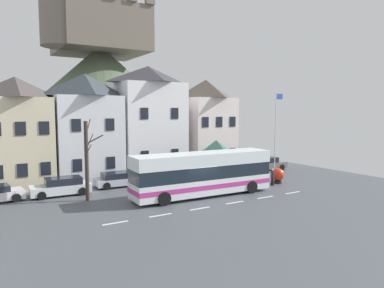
{
  "coord_description": "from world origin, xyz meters",
  "views": [
    {
      "loc": [
        -14.18,
        -22.16,
        6.68
      ],
      "look_at": [
        1.48,
        3.62,
        3.81
      ],
      "focal_mm": 32.88,
      "sensor_mm": 36.0,
      "label": 1
    }
  ],
  "objects_px": {
    "parked_car_02": "(61,187)",
    "parked_car_04": "(119,179)",
    "townhouse_00": "(17,132)",
    "hilltop_castle": "(101,96)",
    "townhouse_03": "(206,124)",
    "parked_car_01": "(222,169)",
    "harbour_buoy": "(278,175)",
    "parked_car_00": "(266,164)",
    "pedestrian_03": "(244,173)",
    "pedestrian_00": "(272,176)",
    "bare_tree_00": "(87,160)",
    "bus_shelter": "(216,148)",
    "transit_bus": "(203,174)",
    "townhouse_02": "(149,121)",
    "townhouse_01": "(86,128)",
    "pedestrian_02": "(233,174)",
    "pedestrian_01": "(262,176)",
    "flagpole": "(276,129)",
    "public_bench": "(196,175)"
  },
  "relations": [
    {
      "from": "parked_car_02",
      "to": "parked_car_04",
      "type": "relative_size",
      "value": 1.08
    },
    {
      "from": "townhouse_00",
      "to": "hilltop_castle",
      "type": "bearing_deg",
      "value": 56.64
    },
    {
      "from": "townhouse_03",
      "to": "parked_car_01",
      "type": "bearing_deg",
      "value": -102.42
    },
    {
      "from": "townhouse_00",
      "to": "parked_car_02",
      "type": "height_order",
      "value": "townhouse_00"
    },
    {
      "from": "hilltop_castle",
      "to": "harbour_buoy",
      "type": "xyz_separation_m",
      "value": [
        6.48,
        -32.41,
        -8.26
      ]
    },
    {
      "from": "parked_car_00",
      "to": "pedestrian_03",
      "type": "xyz_separation_m",
      "value": [
        -6.59,
        -4.18,
        0.17
      ]
    },
    {
      "from": "pedestrian_00",
      "to": "bare_tree_00",
      "type": "bearing_deg",
      "value": 167.88
    },
    {
      "from": "pedestrian_03",
      "to": "hilltop_castle",
      "type": "bearing_deg",
      "value": 97.54
    },
    {
      "from": "bus_shelter",
      "to": "bare_tree_00",
      "type": "relative_size",
      "value": 0.65
    },
    {
      "from": "hilltop_castle",
      "to": "parked_car_04",
      "type": "bearing_deg",
      "value": -104.04
    },
    {
      "from": "transit_bus",
      "to": "pedestrian_03",
      "type": "relative_size",
      "value": 7.27
    },
    {
      "from": "townhouse_02",
      "to": "bus_shelter",
      "type": "distance_m",
      "value": 8.34
    },
    {
      "from": "townhouse_01",
      "to": "pedestrian_02",
      "type": "xyz_separation_m",
      "value": [
        10.93,
        -8.56,
        -4.2
      ]
    },
    {
      "from": "hilltop_castle",
      "to": "parked_car_00",
      "type": "bearing_deg",
      "value": -68.04
    },
    {
      "from": "townhouse_02",
      "to": "pedestrian_03",
      "type": "bearing_deg",
      "value": -57.42
    },
    {
      "from": "parked_car_04",
      "to": "townhouse_01",
      "type": "bearing_deg",
      "value": 114.09
    },
    {
      "from": "parked_car_04",
      "to": "pedestrian_00",
      "type": "distance_m",
      "value": 13.7
    },
    {
      "from": "pedestrian_02",
      "to": "transit_bus",
      "type": "bearing_deg",
      "value": -153.49
    },
    {
      "from": "pedestrian_01",
      "to": "pedestrian_03",
      "type": "distance_m",
      "value": 1.72
    },
    {
      "from": "flagpole",
      "to": "bare_tree_00",
      "type": "height_order",
      "value": "flagpole"
    },
    {
      "from": "parked_car_04",
      "to": "pedestrian_02",
      "type": "bearing_deg",
      "value": -22.74
    },
    {
      "from": "townhouse_01",
      "to": "parked_car_01",
      "type": "distance_m",
      "value": 14.19
    },
    {
      "from": "townhouse_01",
      "to": "townhouse_03",
      "type": "relative_size",
      "value": 0.99
    },
    {
      "from": "pedestrian_02",
      "to": "bus_shelter",
      "type": "bearing_deg",
      "value": 114.42
    },
    {
      "from": "townhouse_02",
      "to": "parked_car_00",
      "type": "distance_m",
      "value": 13.99
    },
    {
      "from": "townhouse_00",
      "to": "townhouse_02",
      "type": "bearing_deg",
      "value": -2.06
    },
    {
      "from": "transit_bus",
      "to": "townhouse_03",
      "type": "bearing_deg",
      "value": 57.79
    },
    {
      "from": "townhouse_03",
      "to": "parked_car_01",
      "type": "relative_size",
      "value": 2.45
    },
    {
      "from": "pedestrian_03",
      "to": "bare_tree_00",
      "type": "height_order",
      "value": "bare_tree_00"
    },
    {
      "from": "flagpole",
      "to": "harbour_buoy",
      "type": "height_order",
      "value": "flagpole"
    },
    {
      "from": "townhouse_00",
      "to": "transit_bus",
      "type": "relative_size",
      "value": 0.83
    },
    {
      "from": "parked_car_00",
      "to": "parked_car_01",
      "type": "height_order",
      "value": "parked_car_00"
    },
    {
      "from": "pedestrian_02",
      "to": "harbour_buoy",
      "type": "xyz_separation_m",
      "value": [
        3.7,
        -2.02,
        -0.1
      ]
    },
    {
      "from": "townhouse_02",
      "to": "bare_tree_00",
      "type": "height_order",
      "value": "townhouse_02"
    },
    {
      "from": "townhouse_03",
      "to": "bus_shelter",
      "type": "relative_size",
      "value": 2.59
    },
    {
      "from": "pedestrian_02",
      "to": "parked_car_01",
      "type": "bearing_deg",
      "value": 66.14
    },
    {
      "from": "transit_bus",
      "to": "parked_car_04",
      "type": "height_order",
      "value": "transit_bus"
    },
    {
      "from": "transit_bus",
      "to": "pedestrian_01",
      "type": "distance_m",
      "value": 6.91
    },
    {
      "from": "parked_car_00",
      "to": "townhouse_03",
      "type": "bearing_deg",
      "value": 143.1
    },
    {
      "from": "townhouse_02",
      "to": "parked_car_00",
      "type": "xyz_separation_m",
      "value": [
        12.24,
        -4.66,
        -4.92
      ]
    },
    {
      "from": "townhouse_00",
      "to": "townhouse_03",
      "type": "bearing_deg",
      "value": -1.35
    },
    {
      "from": "hilltop_castle",
      "to": "bare_tree_00",
      "type": "relative_size",
      "value": 6.18
    },
    {
      "from": "townhouse_01",
      "to": "transit_bus",
      "type": "relative_size",
      "value": 0.87
    },
    {
      "from": "pedestrian_01",
      "to": "flagpole",
      "type": "distance_m",
      "value": 6.36
    },
    {
      "from": "parked_car_04",
      "to": "pedestrian_01",
      "type": "xyz_separation_m",
      "value": [
        11.32,
        -6.09,
        0.17
      ]
    },
    {
      "from": "pedestrian_03",
      "to": "harbour_buoy",
      "type": "bearing_deg",
      "value": -37.22
    },
    {
      "from": "townhouse_03",
      "to": "bare_tree_00",
      "type": "xyz_separation_m",
      "value": [
        -15.69,
        -7.8,
        -2.04
      ]
    },
    {
      "from": "parked_car_04",
      "to": "pedestrian_00",
      "type": "height_order",
      "value": "pedestrian_00"
    },
    {
      "from": "parked_car_04",
      "to": "hilltop_castle",
      "type": "bearing_deg",
      "value": 78.52
    },
    {
      "from": "pedestrian_02",
      "to": "public_bench",
      "type": "bearing_deg",
      "value": 117.23
    }
  ]
}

